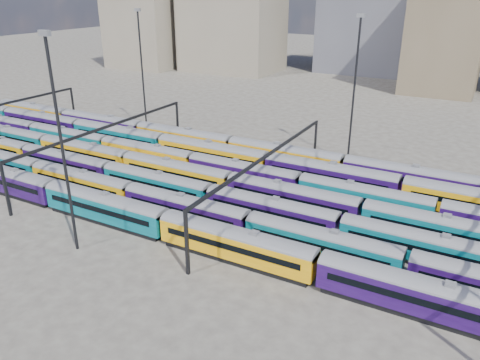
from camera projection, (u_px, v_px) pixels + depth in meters
The scene contains 13 objects.
ground at pixel (208, 192), 72.83m from camera, with size 500.00×500.00×0.00m, color #3F3B35.
rake_0 at pixel (319, 264), 49.35m from camera, with size 119.87×2.92×4.92m.
rake_1 at pixel (130, 192), 66.78m from camera, with size 114.01×2.78×4.67m.
rake_2 at pixel (109, 170), 74.72m from camera, with size 113.72×2.78×4.66m.
rake_3 at pixel (230, 182), 70.08m from camera, with size 118.98×2.90×4.88m.
rake_4 at pixel (192, 161), 78.68m from camera, with size 116.03×2.83×4.76m.
rake_5 at pixel (212, 151), 82.28m from camera, with size 150.75×3.15×5.31m.
rake_6 at pixel (231, 145), 85.88m from camera, with size 126.86×3.09×5.21m.
gantry_1 at pixel (107, 133), 79.08m from camera, with size 0.35×40.35×8.03m.
gantry_2 at pixel (267, 162), 65.79m from camera, with size 0.35×40.35×8.03m.
mast_1 at pixel (142, 67), 98.59m from camera, with size 1.40×0.50×25.60m.
mast_2 at pixel (61, 139), 51.86m from camera, with size 1.40×0.50×25.60m.
mast_3 at pixel (355, 85), 80.27m from camera, with size 1.40×0.50×25.60m.
Camera 1 is at (36.26, -55.99, 29.70)m, focal length 35.00 mm.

